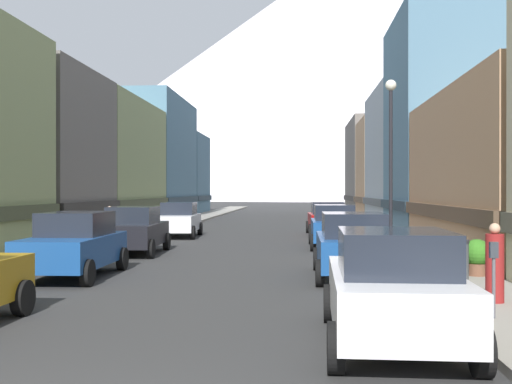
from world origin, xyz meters
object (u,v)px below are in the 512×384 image
at_px(car_right_2, 334,226).
at_px(parking_meter_near, 494,269).
at_px(car_left_3, 179,219).
at_px(pedestrian_0, 110,224).
at_px(car_right_0, 393,287).
at_px(car_right_1, 353,245).
at_px(car_left_2, 134,230).
at_px(pedestrian_1, 495,266).
at_px(car_right_3, 327,218).
at_px(trash_bin_right, 457,259).
at_px(streetlamp_right, 391,141).
at_px(potted_plant_0, 477,256).
at_px(car_left_1, 74,244).

height_order(car_right_2, parking_meter_near, car_right_2).
height_order(car_left_3, pedestrian_0, car_left_3).
height_order(car_right_0, car_right_1, same).
distance_m(car_left_2, pedestrian_1, 14.60).
relative_size(car_right_3, pedestrian_0, 2.92).
height_order(trash_bin_right, pedestrian_0, pedestrian_0).
height_order(car_right_1, car_right_2, same).
relative_size(trash_bin_right, streetlamp_right, 0.17).
bearing_deg(car_right_1, pedestrian_1, -61.04).
xyz_separation_m(car_left_2, car_right_2, (7.60, 3.27, 0.00)).
bearing_deg(car_left_2, car_left_3, 90.03).
distance_m(car_right_1, trash_bin_right, 2.73).
xyz_separation_m(car_right_2, car_right_3, (0.00, 7.41, 0.00)).
relative_size(car_left_2, parking_meter_near, 3.36).
xyz_separation_m(car_right_3, potted_plant_0, (3.20, -17.19, -0.23)).
height_order(car_right_3, trash_bin_right, car_right_3).
xyz_separation_m(potted_plant_0, pedestrian_0, (-13.25, 11.53, 0.17)).
distance_m(car_left_2, pedestrian_0, 5.59).
bearing_deg(potted_plant_0, car_left_3, 125.17).
bearing_deg(car_left_1, car_right_0, -43.89).
relative_size(car_right_1, parking_meter_near, 3.31).
height_order(car_right_0, potted_plant_0, car_right_0).
relative_size(car_left_2, pedestrian_0, 2.93).
bearing_deg(pedestrian_1, car_right_3, 96.56).
bearing_deg(car_right_3, car_left_3, -166.27).
relative_size(car_right_0, streetlamp_right, 0.76).
relative_size(car_right_1, streetlamp_right, 0.75).
bearing_deg(car_right_2, pedestrian_1, -79.98).
bearing_deg(parking_meter_near, trash_bin_right, 83.31).
bearing_deg(pedestrian_1, car_right_0, -127.87).
distance_m(potted_plant_0, pedestrian_0, 17.57).
bearing_deg(pedestrian_1, pedestrian_0, 128.67).
height_order(car_right_1, potted_plant_0, car_right_1).
relative_size(car_right_2, pedestrian_1, 2.79).
relative_size(car_left_3, pedestrian_0, 2.94).
bearing_deg(streetlamp_right, car_right_0, -97.75).
bearing_deg(pedestrian_0, car_left_2, -63.98).
distance_m(car_left_3, trash_bin_right, 18.90).
xyz_separation_m(car_left_2, pedestrian_0, (-2.45, 5.02, -0.05)).
xyz_separation_m(pedestrian_1, streetlamp_right, (-0.90, 8.25, 3.11)).
relative_size(car_right_1, pedestrian_1, 2.79).
height_order(parking_meter_near, pedestrian_0, pedestrian_0).
bearing_deg(car_right_2, car_right_0, -90.00).
distance_m(car_left_1, car_right_1, 7.61).
bearing_deg(potted_plant_0, car_right_0, -113.86).
bearing_deg(car_right_1, car_left_2, 140.93).
xyz_separation_m(car_left_3, streetlamp_right, (9.15, -11.16, 3.09)).
relative_size(parking_meter_near, pedestrian_0, 0.87).
height_order(car_right_2, pedestrian_1, car_right_2).
relative_size(potted_plant_0, pedestrian_1, 0.61).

